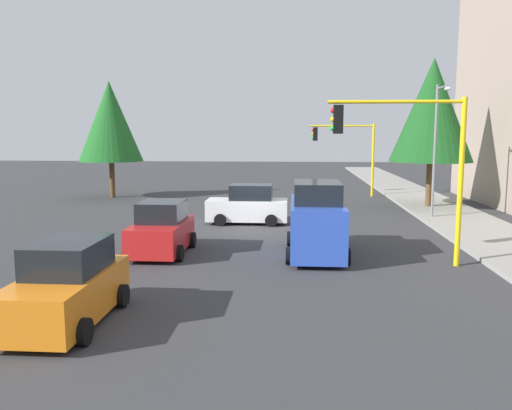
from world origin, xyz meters
TOP-DOWN VIEW (x-y plane):
  - ground_plane at (0.00, 0.00)m, footprint 120.00×120.00m
  - sidewalk_kerb at (-5.00, 10.50)m, footprint 80.00×4.00m
  - lane_arrow_near at (11.51, -3.00)m, footprint 2.40×1.10m
  - traffic_signal_near_left at (6.00, 5.70)m, footprint 0.36×4.59m
  - traffic_signal_far_left at (-14.00, 5.62)m, footprint 0.36×4.59m
  - street_lamp_curbside at (-3.61, 9.20)m, footprint 2.15×0.28m
  - tree_roadside_mid at (-8.00, 10.00)m, footprint 4.87×4.87m
  - tree_opposite_side at (-12.00, -11.00)m, footprint 4.44×4.44m
  - delivery_van_blue at (4.77, 2.74)m, footprint 4.80×2.22m
  - car_orange at (12.26, -3.49)m, footprint 4.07×2.06m
  - car_white at (-2.00, -0.42)m, footprint 2.01×4.05m
  - car_red at (4.88, -3.09)m, footprint 3.80×2.11m

SIDE VIEW (x-z plane):
  - ground_plane at x=0.00m, z-range 0.00..0.00m
  - lane_arrow_near at x=11.51m, z-range -0.54..0.56m
  - sidewalk_kerb at x=-5.00m, z-range 0.00..0.15m
  - car_red at x=4.88m, z-range -0.09..1.88m
  - car_white at x=-2.00m, z-range -0.09..1.88m
  - car_orange at x=12.26m, z-range -0.09..1.89m
  - delivery_van_blue at x=4.77m, z-range -0.11..2.67m
  - traffic_signal_far_left at x=-14.00m, z-range 1.10..6.31m
  - traffic_signal_near_left at x=6.00m, z-range 1.19..6.91m
  - street_lamp_curbside at x=-3.61m, z-range 0.85..7.85m
  - tree_opposite_side at x=-12.00m, z-range 1.28..9.40m
  - tree_roadside_mid at x=-8.00m, z-range 1.41..10.33m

